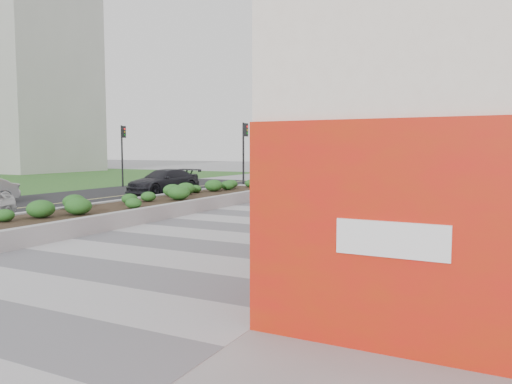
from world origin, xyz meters
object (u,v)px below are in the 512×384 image
planter (160,202)px  traffic_signal_near (244,146)px  traffic_signal_far (123,147)px  car_dark (164,181)px  skateboarder (271,216)px

planter → traffic_signal_near: (-1.73, 10.50, 2.34)m
traffic_signal_far → car_dark: size_ratio=0.87×
car_dark → traffic_signal_far: bearing=163.3°
planter → car_dark: (-5.47, 7.36, 0.28)m
traffic_signal_far → skateboarder: traffic_signal_far is taller
traffic_signal_far → planter: bearing=-42.5°
traffic_signal_far → car_dark: (5.46, -2.64, -2.06)m
planter → car_dark: car_dark is taller
traffic_signal_near → car_dark: traffic_signal_near is taller
planter → skateboarder: bearing=-30.0°
planter → car_dark: size_ratio=3.73×
planter → traffic_signal_near: size_ratio=4.29×
skateboarder → car_dark: size_ratio=0.31×
planter → traffic_signal_far: bearing=137.5°
traffic_signal_near → skateboarder: bearing=-59.1°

